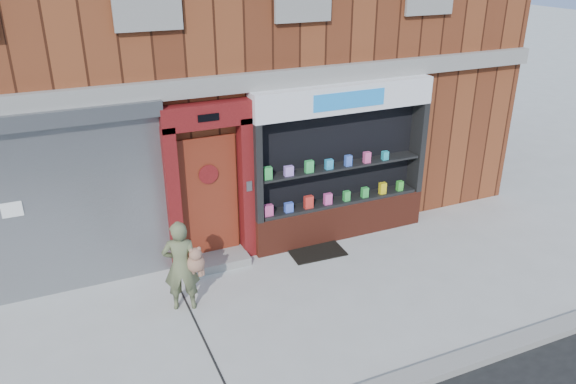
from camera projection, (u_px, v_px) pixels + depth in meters
ground at (295, 306)px, 8.84m from camera, size 80.00×80.00×0.00m
building at (182, 5)px, 12.23m from camera, size 12.00×8.16×8.00m
shutter_bay at (67, 192)px, 8.64m from camera, size 3.10×0.30×3.04m
red_door_bay at (210, 186)px, 9.53m from camera, size 1.52×0.58×2.90m
pharmacy_bay at (340, 170)px, 10.45m from camera, size 3.50×0.41×3.00m
woman at (183, 265)px, 8.52m from camera, size 0.68×0.50×1.50m
doormat at (316, 251)px, 10.40m from camera, size 1.02×0.74×0.02m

